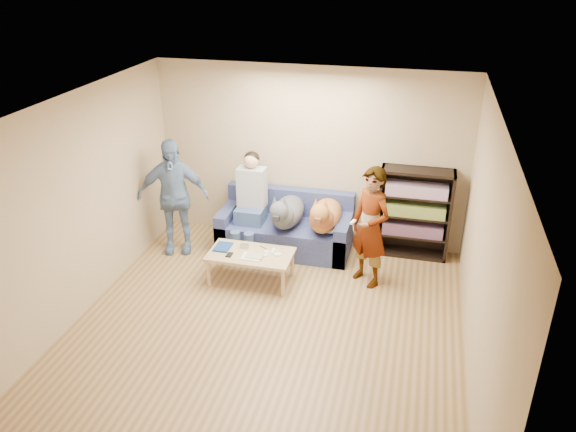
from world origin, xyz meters
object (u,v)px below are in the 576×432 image
(camera_silver, at_px, (245,246))
(dog_gray, at_px, (286,212))
(person_standing_right, at_px, (370,227))
(person_seated, at_px, (250,199))
(sofa, at_px, (286,230))
(person_standing_left, at_px, (173,197))
(notebook_blue, at_px, (223,247))
(dog_tan, at_px, (325,215))
(bookshelf, at_px, (414,211))
(coffee_table, at_px, (251,256))

(camera_silver, relative_size, dog_gray, 0.09)
(person_standing_right, height_order, person_seated, person_standing_right)
(person_standing_right, distance_m, camera_silver, 1.67)
(person_seated, xyz_separation_m, dog_gray, (0.54, -0.04, -0.13))
(person_standing_right, distance_m, sofa, 1.53)
(dog_gray, bearing_deg, person_standing_left, -169.43)
(notebook_blue, distance_m, camera_silver, 0.29)
(camera_silver, height_order, dog_gray, dog_gray)
(person_standing_left, bearing_deg, camera_silver, -37.34)
(person_standing_right, bearing_deg, dog_tan, -179.54)
(camera_silver, xyz_separation_m, sofa, (0.34, 0.91, -0.16))
(person_seated, bearing_deg, dog_gray, -4.23)
(dog_gray, relative_size, bookshelf, 0.97)
(camera_silver, relative_size, coffee_table, 0.10)
(dog_tan, distance_m, bookshelf, 1.27)
(person_standing_right, distance_m, coffee_table, 1.59)
(person_standing_left, height_order, dog_tan, person_standing_left)
(camera_silver, distance_m, bookshelf, 2.44)
(notebook_blue, bearing_deg, dog_gray, 50.59)
(notebook_blue, xyz_separation_m, camera_silver, (0.28, 0.07, 0.01))
(bookshelf, bearing_deg, coffee_table, -148.00)
(coffee_table, height_order, bookshelf, bookshelf)
(notebook_blue, distance_m, coffee_table, 0.41)
(person_seated, xyz_separation_m, bookshelf, (2.30, 0.36, -0.09))
(person_standing_right, distance_m, person_seated, 1.85)
(person_standing_right, height_order, coffee_table, person_standing_right)
(coffee_table, distance_m, bookshelf, 2.40)
(dog_tan, xyz_separation_m, bookshelf, (1.21, 0.38, 0.03))
(camera_silver, relative_size, dog_tan, 0.09)
(person_standing_right, bearing_deg, person_seated, -159.10)
(person_standing_left, bearing_deg, notebook_blue, -46.39)
(person_seated, bearing_deg, person_standing_right, -17.24)
(notebook_blue, bearing_deg, sofa, 57.64)
(person_standing_left, distance_m, bookshelf, 3.40)
(notebook_blue, bearing_deg, person_seated, 81.73)
(sofa, relative_size, dog_tan, 1.62)
(person_seated, bearing_deg, camera_silver, -78.70)
(dog_tan, bearing_deg, coffee_table, -132.61)
(person_standing_right, relative_size, sofa, 0.85)
(person_standing_right, height_order, notebook_blue, person_standing_right)
(person_seated, distance_m, coffee_table, 1.02)
(notebook_blue, relative_size, camera_silver, 2.36)
(person_standing_right, xyz_separation_m, dog_tan, (-0.68, 0.53, -0.16))
(person_standing_left, distance_m, dog_gray, 1.61)
(person_seated, height_order, dog_tan, person_seated)
(sofa, xyz_separation_m, dog_gray, (0.05, -0.17, 0.37))
(person_standing_left, relative_size, bookshelf, 1.30)
(dog_tan, relative_size, coffee_table, 1.07)
(dog_gray, xyz_separation_m, coffee_table, (-0.27, -0.86, -0.27))
(sofa, bearing_deg, notebook_blue, -122.36)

